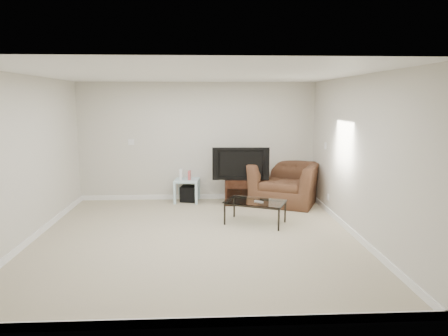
{
  "coord_description": "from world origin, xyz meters",
  "views": [
    {
      "loc": [
        0.14,
        -5.98,
        2.13
      ],
      "look_at": [
        0.5,
        1.2,
        0.9
      ],
      "focal_mm": 32.0,
      "sensor_mm": 36.0,
      "label": 1
    }
  ],
  "objects_px": {
    "television": "(241,163)",
    "side_table": "(187,190)",
    "coffee_table": "(255,212)",
    "subwoofer": "(189,193)",
    "tv_stand": "(240,191)",
    "recliner": "(285,176)"
  },
  "relations": [
    {
      "from": "television",
      "to": "subwoofer",
      "type": "distance_m",
      "value": 1.31
    },
    {
      "from": "tv_stand",
      "to": "subwoofer",
      "type": "height_order",
      "value": "tv_stand"
    },
    {
      "from": "side_table",
      "to": "subwoofer",
      "type": "relative_size",
      "value": 1.57
    },
    {
      "from": "subwoofer",
      "to": "television",
      "type": "bearing_deg",
      "value": -14.24
    },
    {
      "from": "subwoofer",
      "to": "coffee_table",
      "type": "bearing_deg",
      "value": -52.95
    },
    {
      "from": "recliner",
      "to": "side_table",
      "type": "bearing_deg",
      "value": -161.58
    },
    {
      "from": "side_table",
      "to": "recliner",
      "type": "distance_m",
      "value": 2.07
    },
    {
      "from": "television",
      "to": "side_table",
      "type": "height_order",
      "value": "television"
    },
    {
      "from": "subwoofer",
      "to": "coffee_table",
      "type": "distance_m",
      "value": 2.02
    },
    {
      "from": "subwoofer",
      "to": "coffee_table",
      "type": "height_order",
      "value": "coffee_table"
    },
    {
      "from": "recliner",
      "to": "television",
      "type": "bearing_deg",
      "value": -153.45
    },
    {
      "from": "tv_stand",
      "to": "recliner",
      "type": "relative_size",
      "value": 0.49
    },
    {
      "from": "tv_stand",
      "to": "subwoofer",
      "type": "relative_size",
      "value": 2.01
    },
    {
      "from": "recliner",
      "to": "coffee_table",
      "type": "relative_size",
      "value": 1.28
    },
    {
      "from": "television",
      "to": "side_table",
      "type": "xyz_separation_m",
      "value": [
        -1.11,
        0.26,
        -0.62
      ]
    },
    {
      "from": "side_table",
      "to": "coffee_table",
      "type": "distance_m",
      "value": 2.02
    },
    {
      "from": "television",
      "to": "recliner",
      "type": "bearing_deg",
      "value": 4.41
    },
    {
      "from": "subwoofer",
      "to": "recliner",
      "type": "relative_size",
      "value": 0.24
    },
    {
      "from": "television",
      "to": "recliner",
      "type": "xyz_separation_m",
      "value": [
        0.92,
        0.03,
        -0.29
      ]
    },
    {
      "from": "side_table",
      "to": "subwoofer",
      "type": "bearing_deg",
      "value": 27.82
    },
    {
      "from": "tv_stand",
      "to": "television",
      "type": "relative_size",
      "value": 0.6
    },
    {
      "from": "subwoofer",
      "to": "recliner",
      "type": "xyz_separation_m",
      "value": [
        1.99,
        -0.25,
        0.4
      ]
    }
  ]
}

